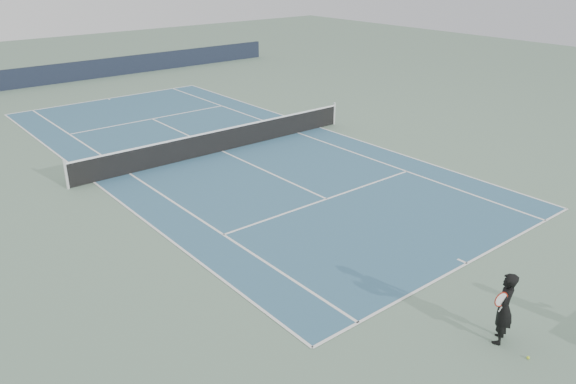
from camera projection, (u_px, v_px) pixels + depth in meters
ground at (222, 151)px, 23.37m from camera, size 80.00×80.00×0.00m
court_surface at (222, 151)px, 23.37m from camera, size 10.97×23.77×0.01m
tennis_net at (222, 140)px, 23.18m from camera, size 12.90×0.10×1.07m
windscreen_far at (69, 72)px, 35.90m from camera, size 30.00×0.25×1.20m
tennis_player at (504, 308)px, 11.62m from camera, size 0.82×0.65×1.63m
tennis_ball at (528, 358)px, 11.39m from camera, size 0.06×0.06×0.06m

